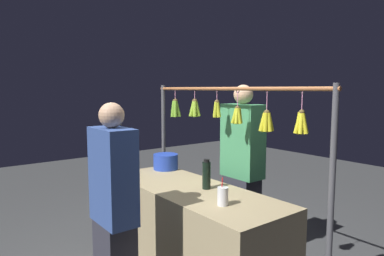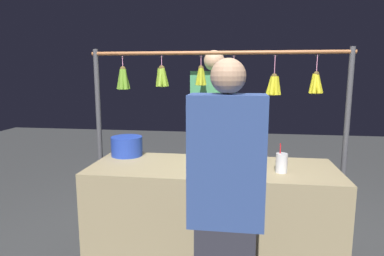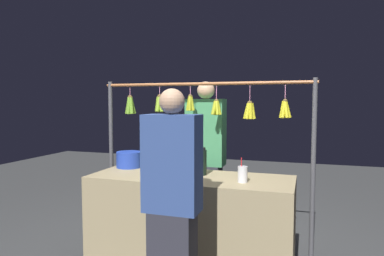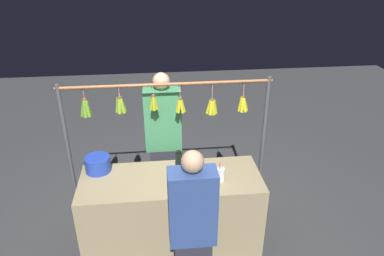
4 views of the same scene
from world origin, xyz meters
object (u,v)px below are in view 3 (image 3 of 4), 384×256
(water_bottle, at_px, (203,162))
(vendor_person, at_px, (206,162))
(blue_bucket, at_px, (129,160))
(customer_person, at_px, (172,207))
(drink_cup, at_px, (243,174))

(water_bottle, height_order, vendor_person, vendor_person)
(water_bottle, bearing_deg, blue_bucket, -8.93)
(customer_person, bearing_deg, vendor_person, -83.07)
(drink_cup, bearing_deg, vendor_person, -54.58)
(water_bottle, distance_m, customer_person, 0.89)
(blue_bucket, distance_m, customer_person, 1.34)
(drink_cup, xyz_separation_m, customer_person, (0.36, 0.70, -0.11))
(water_bottle, distance_m, drink_cup, 0.44)
(water_bottle, height_order, drink_cup, water_bottle)
(drink_cup, distance_m, vendor_person, 0.93)
(blue_bucket, distance_m, drink_cup, 1.27)
(water_bottle, relative_size, blue_bucket, 0.99)
(water_bottle, bearing_deg, drink_cup, 155.80)
(drink_cup, distance_m, customer_person, 0.79)
(blue_bucket, relative_size, customer_person, 0.16)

